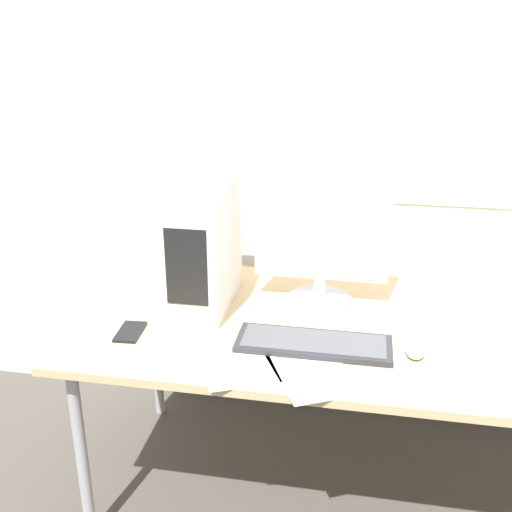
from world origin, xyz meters
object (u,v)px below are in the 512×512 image
object	(u,v)px
cell_phone	(130,332)
monitor_main	(322,236)
keyboard	(314,344)
pc_tower	(202,246)
mouse	(415,350)

from	to	relation	value
cell_phone	monitor_main	bearing A→B (deg)	27.16
keyboard	pc_tower	bearing A→B (deg)	149.58
pc_tower	cell_phone	size ratio (longest dim) A/B	3.09
keyboard	mouse	distance (m)	0.31
pc_tower	keyboard	size ratio (longest dim) A/B	0.90
cell_phone	mouse	bearing A→B (deg)	-1.78
mouse	cell_phone	size ratio (longest dim) A/B	0.77
monitor_main	mouse	size ratio (longest dim) A/B	4.51
monitor_main	cell_phone	size ratio (longest dim) A/B	3.48
keyboard	monitor_main	bearing A→B (deg)	91.63
pc_tower	mouse	world-z (taller)	pc_tower
monitor_main	keyboard	bearing A→B (deg)	-88.37
pc_tower	mouse	xyz separation A→B (m)	(0.73, -0.24, -0.20)
pc_tower	monitor_main	size ratio (longest dim) A/B	0.89
pc_tower	keyboard	distance (m)	0.53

